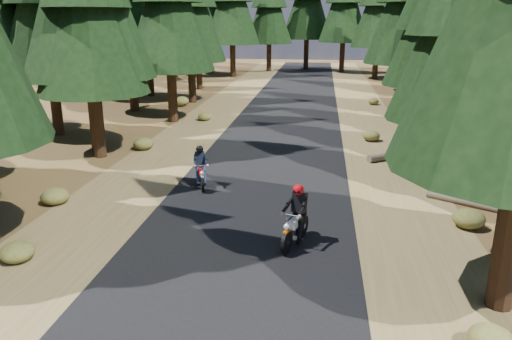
{
  "coord_description": "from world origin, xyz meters",
  "views": [
    {
      "loc": [
        1.93,
        -13.18,
        5.6
      ],
      "look_at": [
        0.0,
        1.5,
        1.1
      ],
      "focal_mm": 35.0,
      "sensor_mm": 36.0,
      "label": 1
    }
  ],
  "objects": [
    {
      "name": "ground",
      "position": [
        0.0,
        0.0,
        0.0
      ],
      "size": [
        120.0,
        120.0,
        0.0
      ],
      "primitive_type": "plane",
      "color": "#4B321A",
      "rests_on": "ground"
    },
    {
      "name": "road",
      "position": [
        0.0,
        5.0,
        0.01
      ],
      "size": [
        6.0,
        100.0,
        0.01
      ],
      "primitive_type": "cube",
      "color": "black",
      "rests_on": "ground"
    },
    {
      "name": "shoulder_l",
      "position": [
        -4.6,
        5.0,
        0.0
      ],
      "size": [
        3.2,
        100.0,
        0.01
      ],
      "primitive_type": "cube",
      "color": "brown",
      "rests_on": "ground"
    },
    {
      "name": "shoulder_r",
      "position": [
        4.6,
        5.0,
        0.0
      ],
      "size": [
        3.2,
        100.0,
        0.01
      ],
      "primitive_type": "cube",
      "color": "brown",
      "rests_on": "ground"
    },
    {
      "name": "log_near",
      "position": [
        6.28,
        8.28,
        0.16
      ],
      "size": [
        4.87,
        3.46,
        0.32
      ],
      "primitive_type": "cylinder",
      "rotation": [
        0.0,
        1.57,
        0.6
      ],
      "color": "#4C4233",
      "rests_on": "ground"
    },
    {
      "name": "log_far",
      "position": [
        7.29,
        1.68,
        0.12
      ],
      "size": [
        3.71,
        2.45,
        0.24
      ],
      "primitive_type": "cylinder",
      "rotation": [
        0.0,
        1.57,
        -0.56
      ],
      "color": "#4C4233",
      "rests_on": "ground"
    },
    {
      "name": "understory_shrubs",
      "position": [
        0.11,
        7.38,
        0.26
      ],
      "size": [
        15.19,
        31.27,
        0.65
      ],
      "color": "#474C1E",
      "rests_on": "ground"
    },
    {
      "name": "rider_lead",
      "position": [
        1.39,
        -1.37,
        0.54
      ],
      "size": [
        1.06,
        1.86,
        1.59
      ],
      "rotation": [
        0.0,
        0.0,
        2.82
      ],
      "color": "white",
      "rests_on": "road"
    },
    {
      "name": "rider_follow",
      "position": [
        -2.09,
        2.83,
        0.49
      ],
      "size": [
        0.99,
        1.68,
        1.44
      ],
      "rotation": [
        0.0,
        0.0,
        3.47
      ],
      "color": "#A70B10",
      "rests_on": "road"
    }
  ]
}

